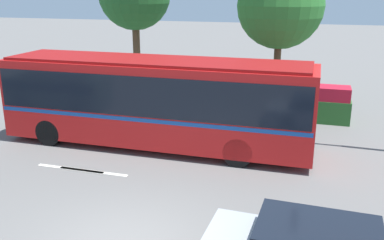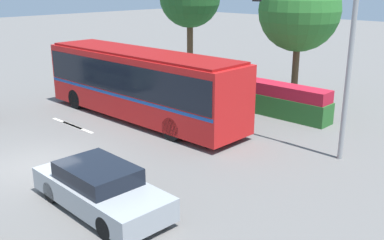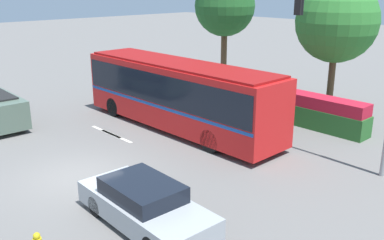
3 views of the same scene
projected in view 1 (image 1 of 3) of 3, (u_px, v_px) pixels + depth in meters
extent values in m
cube|color=red|center=(156.00, 101.00, 15.56)|extent=(11.41, 2.58, 2.91)
cube|color=black|center=(155.00, 89.00, 15.43)|extent=(11.18, 2.61, 1.40)
cube|color=#194C9E|center=(156.00, 111.00, 15.67)|extent=(11.30, 2.61, 0.14)
cube|color=black|center=(22.00, 83.00, 17.02)|extent=(0.06, 2.17, 1.63)
cube|color=maroon|center=(155.00, 61.00, 15.12)|extent=(10.95, 2.37, 0.10)
cylinder|color=black|center=(49.00, 132.00, 15.94)|extent=(1.00, 0.30, 1.00)
cylinder|color=black|center=(81.00, 116.00, 18.00)|extent=(1.00, 0.30, 1.00)
cylinder|color=black|center=(238.00, 152.00, 13.98)|extent=(1.00, 0.30, 1.00)
cylinder|color=black|center=(249.00, 131.00, 16.05)|extent=(1.00, 0.30, 1.00)
cube|color=black|center=(318.00, 238.00, 8.11)|extent=(2.40, 1.72, 0.48)
cylinder|color=black|center=(257.00, 238.00, 9.47)|extent=(0.65, 0.24, 0.64)
cube|color=#286028|center=(273.00, 106.00, 19.46)|extent=(6.70, 1.10, 1.01)
cube|color=#B7192D|center=(274.00, 89.00, 19.23)|extent=(6.56, 1.04, 0.58)
cylinder|color=brown|center=(137.00, 57.00, 23.61)|extent=(0.40, 0.40, 4.05)
cylinder|color=brown|center=(277.00, 70.00, 21.83)|extent=(0.36, 0.36, 3.35)
sphere|color=#2D752D|center=(280.00, 5.00, 20.88)|extent=(4.27, 4.27, 4.27)
cube|color=silver|center=(93.00, 171.00, 13.70)|extent=(2.40, 0.16, 0.01)
cube|color=silver|center=(70.00, 169.00, 13.91)|extent=(2.40, 0.16, 0.01)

